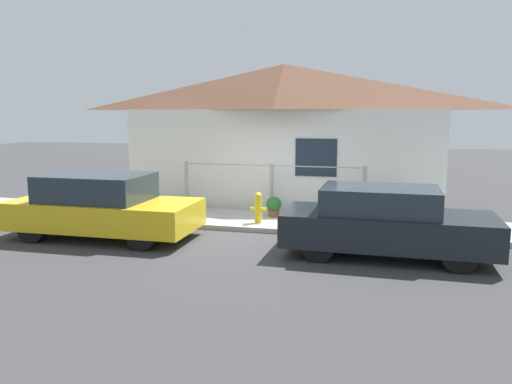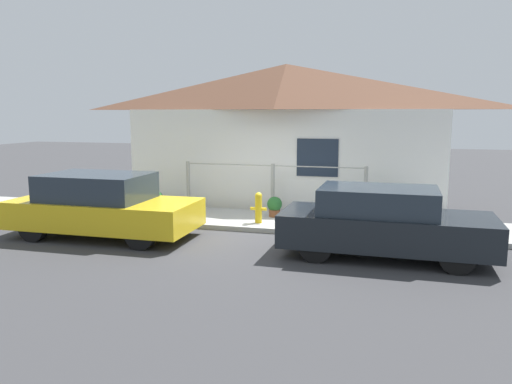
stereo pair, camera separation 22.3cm
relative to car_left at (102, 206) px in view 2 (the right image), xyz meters
The scene contains 10 objects.
ground_plane 3.42m from the car_left, 21.60° to the left, with size 60.00×60.00×0.00m, color #38383A.
sidewalk 3.90m from the car_left, 35.98° to the left, with size 24.00×2.06×0.12m.
house 6.13m from the car_left, 56.02° to the left, with size 9.19×2.23×4.10m.
fence 4.42m from the car_left, 45.23° to the left, with size 4.90×0.10×1.29m.
car_left is the anchor object (origin of this frame).
car_right 6.02m from the car_left, ahead, with size 3.95×1.68×1.34m.
fire_hydrant 3.57m from the car_left, 29.79° to the left, with size 0.39×0.17×0.74m.
potted_plant_near_hydrant 4.20m from the car_left, 38.00° to the left, with size 0.38×0.38×0.51m.
potted_plant_by_fence 2.57m from the car_left, 89.78° to the left, with size 0.40×0.40×0.53m.
potted_plant_corner 6.25m from the car_left, 26.43° to the left, with size 0.49×0.49×0.57m.
Camera 2 is at (3.02, -10.75, 2.72)m, focal length 35.00 mm.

